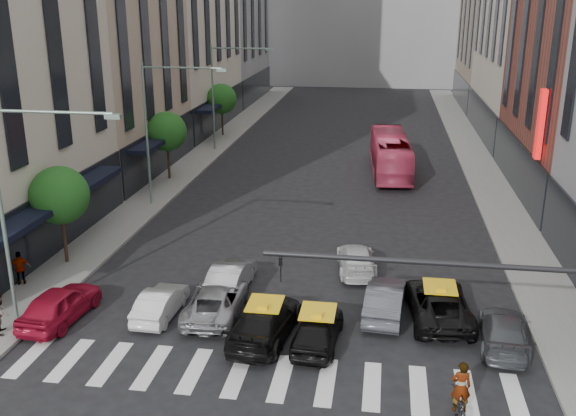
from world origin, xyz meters
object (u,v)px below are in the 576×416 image
at_px(car_white_front, 161,303).
at_px(pedestrian_near, 1,313).
at_px(streetlamp_mid, 160,116).
at_px(taxi_left, 265,321).
at_px(streetlamp_near, 20,187).
at_px(streetlamp_far, 223,83).
at_px(motorcycle, 459,405).
at_px(bus, 390,154).
at_px(taxi_center, 318,329).
at_px(car_red, 60,304).
at_px(pedestrian_far, 20,268).

distance_m(car_white_front, pedestrian_near, 6.24).
bearing_deg(pedestrian_near, streetlamp_mid, -23.87).
relative_size(streetlamp_mid, taxi_left, 1.77).
relative_size(streetlamp_near, streetlamp_far, 1.00).
relative_size(taxi_left, motorcycle, 2.82).
bearing_deg(taxi_left, streetlamp_mid, -51.86).
distance_m(streetlamp_near, car_white_front, 7.29).
xyz_separation_m(streetlamp_near, bus, (14.37, 26.45, -4.37)).
bearing_deg(taxi_left, taxi_center, -179.11).
xyz_separation_m(streetlamp_near, streetlamp_mid, (0.00, 16.00, 0.00)).
distance_m(streetlamp_mid, taxi_left, 19.14).
bearing_deg(taxi_center, motorcycle, 146.00).
bearing_deg(taxi_center, bus, -92.09).
relative_size(car_red, pedestrian_near, 2.59).
relative_size(streetlamp_mid, car_white_front, 2.39).
xyz_separation_m(streetlamp_near, pedestrian_near, (-0.85, -1.17, -4.90)).
height_order(bus, motorcycle, bus).
relative_size(streetlamp_far, motorcycle, 4.99).
distance_m(streetlamp_far, pedestrian_far, 29.37).
height_order(streetlamp_near, car_white_front, streetlamp_near).
height_order(streetlamp_mid, bus, streetlamp_mid).
bearing_deg(streetlamp_near, taxi_left, 1.39).
bearing_deg(car_red, motorcycle, 169.82).
height_order(streetlamp_far, car_red, streetlamp_far).
xyz_separation_m(streetlamp_near, pedestrian_far, (-2.56, 3.17, -4.95)).
distance_m(streetlamp_far, motorcycle, 39.89).
height_order(pedestrian_near, pedestrian_far, pedestrian_near).
bearing_deg(bus, car_white_front, 65.30).
distance_m(streetlamp_mid, bus, 18.30).
relative_size(car_white_front, pedestrian_near, 2.21).
bearing_deg(motorcycle, streetlamp_far, -72.17).
xyz_separation_m(bus, pedestrian_far, (-16.93, -23.29, -0.57)).
distance_m(streetlamp_far, car_red, 32.08).
bearing_deg(motorcycle, streetlamp_mid, -57.09).
distance_m(car_red, pedestrian_far, 4.42).
bearing_deg(streetlamp_near, streetlamp_mid, 90.00).
distance_m(car_red, bus, 29.41).
relative_size(taxi_center, pedestrian_far, 2.55).
distance_m(streetlamp_near, streetlamp_far, 32.00).
xyz_separation_m(taxi_left, pedestrian_near, (-10.40, -1.40, 0.26)).
bearing_deg(pedestrian_far, taxi_center, 143.11).
distance_m(streetlamp_near, pedestrian_near, 5.11).
bearing_deg(streetlamp_mid, motorcycle, -50.03).
relative_size(streetlamp_near, motorcycle, 4.99).
bearing_deg(bus, taxi_left, 75.66).
bearing_deg(pedestrian_near, streetlamp_near, -56.97).
relative_size(streetlamp_mid, pedestrian_near, 5.28).
bearing_deg(streetlamp_far, car_white_front, -81.02).
distance_m(motorcycle, pedestrian_near, 17.69).
xyz_separation_m(streetlamp_mid, pedestrian_far, (-2.56, -12.83, -4.95)).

